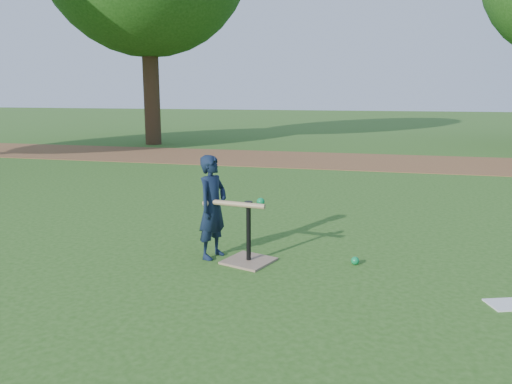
# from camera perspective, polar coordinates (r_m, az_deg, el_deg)

# --- Properties ---
(ground) EXTENTS (80.00, 80.00, 0.00)m
(ground) POSITION_cam_1_polar(r_m,az_deg,el_deg) (5.05, 1.31, -7.77)
(ground) COLOR #285116
(ground) RESTS_ON ground
(dirt_strip) EXTENTS (24.00, 3.00, 0.01)m
(dirt_strip) POSITION_cam_1_polar(r_m,az_deg,el_deg) (12.31, 9.07, 3.58)
(dirt_strip) COLOR brown
(dirt_strip) RESTS_ON ground
(child) EXTENTS (0.35, 0.44, 1.05)m
(child) POSITION_cam_1_polar(r_m,az_deg,el_deg) (5.02, -4.98, -1.72)
(child) COLOR black
(child) RESTS_ON ground
(wiffle_ball_ground) EXTENTS (0.08, 0.08, 0.08)m
(wiffle_ball_ground) POSITION_cam_1_polar(r_m,az_deg,el_deg) (5.00, 11.26, -7.71)
(wiffle_ball_ground) COLOR #0B7F3F
(wiffle_ball_ground) RESTS_ON ground
(clipboard) EXTENTS (0.36, 0.32, 0.01)m
(clipboard) POSITION_cam_1_polar(r_m,az_deg,el_deg) (4.51, 26.82, -11.40)
(clipboard) COLOR silver
(clipboard) RESTS_ON ground
(batting_tee) EXTENTS (0.55, 0.55, 0.61)m
(batting_tee) POSITION_cam_1_polar(r_m,az_deg,el_deg) (4.96, -0.85, -6.79)
(batting_tee) COLOR #8C7159
(batting_tee) RESTS_ON ground
(swing_action) EXTENTS (0.63, 0.22, 0.08)m
(swing_action) POSITION_cam_1_polar(r_m,az_deg,el_deg) (4.86, -2.07, -1.33)
(swing_action) COLOR tan
(swing_action) RESTS_ON ground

